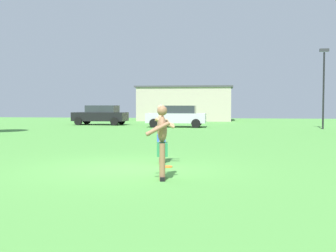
{
  "coord_description": "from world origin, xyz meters",
  "views": [
    {
      "loc": [
        2.56,
        -10.89,
        1.7
      ],
      "look_at": [
        0.91,
        1.01,
        1.08
      ],
      "focal_mm": 45.65,
      "sensor_mm": 36.0,
      "label": 1
    }
  ],
  "objects_px": {
    "player_with_cap": "(161,131)",
    "lamp_post": "(324,80)",
    "player_in_green": "(162,140)",
    "frisbee": "(167,167)",
    "car_silver_near_post": "(177,116)",
    "car_black_mid_lot": "(101,115)"
  },
  "relations": [
    {
      "from": "player_with_cap",
      "to": "lamp_post",
      "type": "xyz_separation_m",
      "value": [
        8.26,
        17.94,
        2.42
      ]
    },
    {
      "from": "player_in_green",
      "to": "lamp_post",
      "type": "bearing_deg",
      "value": 69.02
    },
    {
      "from": "frisbee",
      "to": "car_silver_near_post",
      "type": "relative_size",
      "value": 0.07
    },
    {
      "from": "frisbee",
      "to": "lamp_post",
      "type": "relative_size",
      "value": 0.05
    },
    {
      "from": "player_with_cap",
      "to": "player_in_green",
      "type": "xyz_separation_m",
      "value": [
        0.4,
        -2.54,
        -0.04
      ]
    },
    {
      "from": "player_with_cap",
      "to": "car_silver_near_post",
      "type": "distance_m",
      "value": 19.05
    },
    {
      "from": "player_with_cap",
      "to": "car_black_mid_lot",
      "type": "relative_size",
      "value": 0.38
    },
    {
      "from": "player_in_green",
      "to": "car_silver_near_post",
      "type": "distance_m",
      "value": 21.62
    },
    {
      "from": "player_in_green",
      "to": "car_silver_near_post",
      "type": "xyz_separation_m",
      "value": [
        -2.2,
        21.5,
        -0.06
      ]
    },
    {
      "from": "frisbee",
      "to": "lamp_post",
      "type": "distance_m",
      "value": 20.55
    },
    {
      "from": "player_in_green",
      "to": "car_silver_near_post",
      "type": "relative_size",
      "value": 0.39
    },
    {
      "from": "player_with_cap",
      "to": "car_silver_near_post",
      "type": "height_order",
      "value": "player_with_cap"
    },
    {
      "from": "player_in_green",
      "to": "car_black_mid_lot",
      "type": "relative_size",
      "value": 0.38
    },
    {
      "from": "frisbee",
      "to": "car_silver_near_post",
      "type": "bearing_deg",
      "value": 95.97
    },
    {
      "from": "player_with_cap",
      "to": "car_silver_near_post",
      "type": "xyz_separation_m",
      "value": [
        -1.79,
        18.96,
        -0.1
      ]
    },
    {
      "from": "car_silver_near_post",
      "to": "lamp_post",
      "type": "distance_m",
      "value": 10.41
    },
    {
      "from": "player_with_cap",
      "to": "car_black_mid_lot",
      "type": "bearing_deg",
      "value": 111.15
    },
    {
      "from": "player_in_green",
      "to": "player_with_cap",
      "type": "bearing_deg",
      "value": 99.02
    },
    {
      "from": "car_silver_near_post",
      "to": "player_in_green",
      "type": "bearing_deg",
      "value": -84.17
    },
    {
      "from": "car_silver_near_post",
      "to": "lamp_post",
      "type": "xyz_separation_m",
      "value": [
        10.05,
        -1.02,
        2.51
      ]
    },
    {
      "from": "car_black_mid_lot",
      "to": "player_in_green",
      "type": "bearing_deg",
      "value": -70.06
    },
    {
      "from": "player_in_green",
      "to": "lamp_post",
      "type": "height_order",
      "value": "lamp_post"
    }
  ]
}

